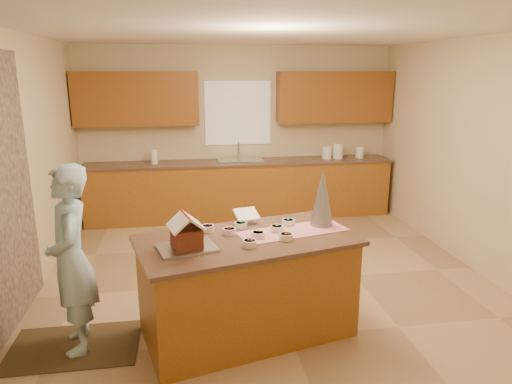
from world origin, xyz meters
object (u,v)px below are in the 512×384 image
tinsel_tree (322,197)px  boy (71,260)px  island_base (247,288)px  gingerbread_house (186,234)px

tinsel_tree → boy: boy is taller
boy → tinsel_tree: bearing=83.9°
island_base → boy: bearing=166.1°
tinsel_tree → boy: size_ratio=0.34×
gingerbread_house → tinsel_tree: bearing=18.4°
island_base → boy: 1.50m
tinsel_tree → gingerbread_house: tinsel_tree is taller
tinsel_tree → gingerbread_house: bearing=-161.6°
tinsel_tree → gingerbread_house: 1.33m
tinsel_tree → boy: (-2.19, -0.24, -0.37)m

